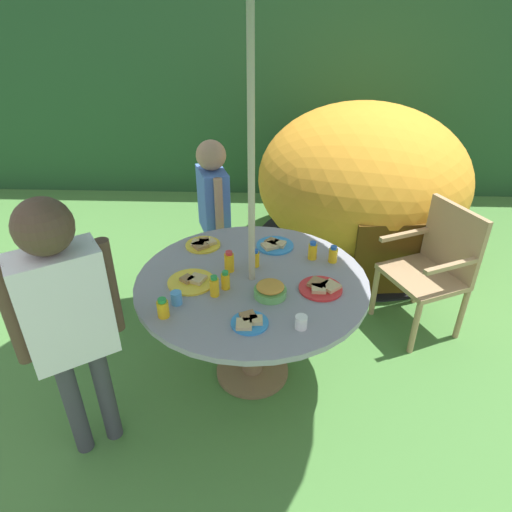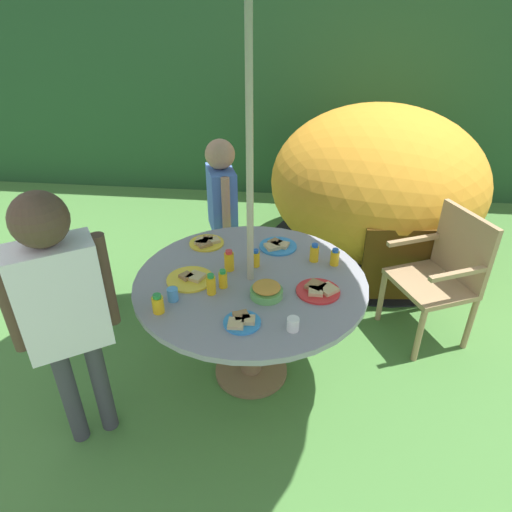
% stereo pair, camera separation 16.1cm
% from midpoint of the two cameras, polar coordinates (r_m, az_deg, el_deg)
% --- Properties ---
extents(ground_plane, '(10.00, 10.00, 0.02)m').
position_cam_midpoint_polar(ground_plane, '(2.96, -2.07, -14.72)').
color(ground_plane, '#477A38').
extents(hedge_backdrop, '(9.00, 0.70, 2.18)m').
position_cam_midpoint_polar(hedge_backdrop, '(5.47, 0.28, 20.04)').
color(hedge_backdrop, '#234C28').
rests_on(hedge_backdrop, ground_plane).
extents(garden_table, '(1.30, 1.30, 0.71)m').
position_cam_midpoint_polar(garden_table, '(2.57, -2.31, -5.39)').
color(garden_table, brown).
rests_on(garden_table, ground_plane).
extents(wooden_chair, '(0.60, 0.62, 0.90)m').
position_cam_midpoint_polar(wooden_chair, '(3.24, 20.49, -0.87)').
color(wooden_chair, tan).
rests_on(wooden_chair, ground_plane).
extents(dome_tent, '(2.06, 2.06, 1.31)m').
position_cam_midpoint_polar(dome_tent, '(4.13, 12.19, 9.41)').
color(dome_tent, orange).
rests_on(dome_tent, ground_plane).
extents(potted_plant, '(0.38, 0.38, 0.54)m').
position_cam_midpoint_polar(potted_plant, '(3.52, -24.17, -3.29)').
color(potted_plant, '#595960').
rests_on(potted_plant, ground_plane).
extents(child_in_blue_shirt, '(0.27, 0.40, 1.23)m').
position_cam_midpoint_polar(child_in_blue_shirt, '(3.29, -6.85, 6.95)').
color(child_in_blue_shirt, '#3F3F47').
rests_on(child_in_blue_shirt, ground_plane).
extents(child_in_white_shirt, '(0.42, 0.37, 1.41)m').
position_cam_midpoint_polar(child_in_white_shirt, '(2.18, -25.15, -5.84)').
color(child_in_white_shirt, '#3F3F47').
rests_on(child_in_white_shirt, ground_plane).
extents(snack_bowl, '(0.17, 0.17, 0.08)m').
position_cam_midpoint_polar(snack_bowl, '(2.34, -0.15, -4.37)').
color(snack_bowl, '#66B259').
rests_on(snack_bowl, garden_table).
extents(plate_far_right, '(0.26, 0.26, 0.03)m').
position_cam_midpoint_polar(plate_far_right, '(2.49, -10.02, -3.22)').
color(plate_far_right, yellow).
rests_on(plate_far_right, garden_table).
extents(plate_mid_right, '(0.23, 0.23, 0.03)m').
position_cam_midpoint_polar(plate_mid_right, '(2.80, 0.71, 1.39)').
color(plate_mid_right, '#338CD8').
rests_on(plate_mid_right, garden_table).
extents(plate_near_right, '(0.22, 0.22, 0.03)m').
position_cam_midpoint_polar(plate_near_right, '(2.84, -8.42, 1.48)').
color(plate_near_right, yellow).
rests_on(plate_near_right, garden_table).
extents(plate_center_front, '(0.18, 0.18, 0.03)m').
position_cam_midpoint_polar(plate_center_front, '(2.17, -3.01, -8.41)').
color(plate_center_front, '#338CD8').
rests_on(plate_center_front, garden_table).
extents(plate_center_back, '(0.23, 0.23, 0.03)m').
position_cam_midpoint_polar(plate_center_back, '(2.42, 6.42, -4.03)').
color(plate_center_back, red).
rests_on(plate_center_back, garden_table).
extents(juice_bottle_near_left, '(0.05, 0.05, 0.10)m').
position_cam_midpoint_polar(juice_bottle_near_left, '(2.65, 8.08, 0.15)').
color(juice_bottle_near_left, yellow).
rests_on(juice_bottle_near_left, garden_table).
extents(juice_bottle_far_left, '(0.06, 0.06, 0.10)m').
position_cam_midpoint_polar(juice_bottle_far_left, '(2.26, -13.78, -6.53)').
color(juice_bottle_far_left, yellow).
rests_on(juice_bottle_far_left, garden_table).
extents(juice_bottle_mid_left, '(0.05, 0.05, 0.11)m').
position_cam_midpoint_polar(juice_bottle_mid_left, '(2.67, 5.50, 0.62)').
color(juice_bottle_mid_left, yellow).
rests_on(juice_bottle_mid_left, garden_table).
extents(juice_bottle_front_edge, '(0.05, 0.05, 0.11)m').
position_cam_midpoint_polar(juice_bottle_front_edge, '(2.40, -5.83, -3.16)').
color(juice_bottle_front_edge, yellow).
rests_on(juice_bottle_front_edge, garden_table).
extents(juice_bottle_back_edge, '(0.05, 0.05, 0.11)m').
position_cam_midpoint_polar(juice_bottle_back_edge, '(2.58, -1.87, -0.36)').
color(juice_bottle_back_edge, yellow).
rests_on(juice_bottle_back_edge, garden_table).
extents(juice_bottle_spot_a, '(0.06, 0.06, 0.13)m').
position_cam_midpoint_polar(juice_bottle_spot_a, '(2.54, -5.24, -0.78)').
color(juice_bottle_spot_a, yellow).
rests_on(juice_bottle_spot_a, garden_table).
extents(juice_bottle_spot_b, '(0.05, 0.05, 0.12)m').
position_cam_midpoint_polar(juice_bottle_spot_b, '(2.35, -7.28, -3.91)').
color(juice_bottle_spot_b, yellow).
rests_on(juice_bottle_spot_b, garden_table).
extents(cup_near, '(0.06, 0.06, 0.07)m').
position_cam_midpoint_polar(cup_near, '(2.14, 3.60, -8.46)').
color(cup_near, white).
rests_on(cup_near, garden_table).
extents(cup_far, '(0.06, 0.06, 0.07)m').
position_cam_midpoint_polar(cup_far, '(2.34, -12.06, -5.29)').
color(cup_far, '#4C99D8').
rests_on(cup_far, garden_table).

